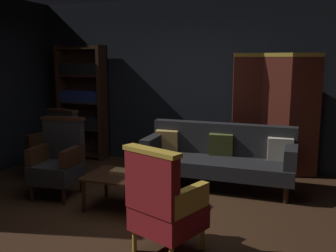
# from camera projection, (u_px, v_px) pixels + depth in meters

# --- Properties ---
(ground_plane) EXTENTS (10.00, 10.00, 0.00)m
(ground_plane) POSITION_uv_depth(u_px,v_px,m) (145.00, 219.00, 4.32)
(ground_plane) COLOR #331E11
(back_wall) EXTENTS (7.20, 0.10, 2.80)m
(back_wall) POSITION_uv_depth(u_px,v_px,m) (201.00, 84.00, 6.35)
(back_wall) COLOR black
(back_wall) RESTS_ON ground_plane
(folding_screen) EXTENTS (1.31, 0.20, 1.90)m
(folding_screen) POSITION_uv_depth(u_px,v_px,m) (275.00, 113.00, 5.81)
(folding_screen) COLOR #5B2319
(folding_screen) RESTS_ON ground_plane
(bookshelf) EXTENTS (0.90, 0.32, 2.05)m
(bookshelf) POSITION_uv_depth(u_px,v_px,m) (83.00, 100.00, 6.88)
(bookshelf) COLOR black
(bookshelf) RESTS_ON ground_plane
(velvet_couch) EXTENTS (2.12, 0.78, 0.88)m
(velvet_couch) POSITION_uv_depth(u_px,v_px,m) (219.00, 155.00, 5.41)
(velvet_couch) COLOR black
(velvet_couch) RESTS_ON ground_plane
(coffee_table) EXTENTS (1.00, 0.64, 0.42)m
(coffee_table) POSITION_uv_depth(u_px,v_px,m) (128.00, 179.00, 4.56)
(coffee_table) COLOR black
(coffee_table) RESTS_ON ground_plane
(armchair_gilt_accent) EXTENTS (0.75, 0.75, 1.04)m
(armchair_gilt_accent) POSITION_uv_depth(u_px,v_px,m) (164.00, 204.00, 3.48)
(armchair_gilt_accent) COLOR gold
(armchair_gilt_accent) RESTS_ON ground_plane
(armchair_wing_left) EXTENTS (0.70, 0.69, 1.04)m
(armchair_wing_left) POSITION_uv_depth(u_px,v_px,m) (55.00, 146.00, 5.81)
(armchair_wing_left) COLOR black
(armchair_wing_left) RESTS_ON ground_plane
(armchair_wing_right) EXTENTS (0.63, 0.62, 1.04)m
(armchair_wing_right) POSITION_uv_depth(u_px,v_px,m) (58.00, 160.00, 5.00)
(armchair_wing_right) COLOR black
(armchair_wing_right) RESTS_ON ground_plane
(book_tan_leather) EXTENTS (0.24, 0.19, 0.04)m
(book_tan_leather) POSITION_uv_depth(u_px,v_px,m) (121.00, 171.00, 4.64)
(book_tan_leather) COLOR #9E7A47
(book_tan_leather) RESTS_ON coffee_table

